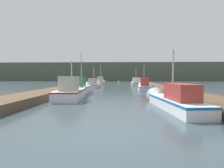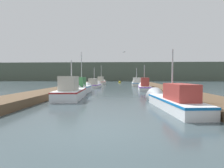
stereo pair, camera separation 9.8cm
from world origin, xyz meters
TOP-DOWN VIEW (x-y plane):
  - ground_plane at (0.00, 0.00)m, footprint 200.00×200.00m
  - dock_left at (-5.69, 16.00)m, footprint 2.46×40.00m
  - dock_right at (5.69, 16.00)m, footprint 2.46×40.00m
  - distant_shore_ridge at (0.00, 63.84)m, footprint 120.00×16.00m
  - fishing_boat_0 at (3.39, 4.26)m, footprint 1.92×6.21m
  - fishing_boat_1 at (-3.18, 8.25)m, footprint 2.12×5.72m
  - fishing_boat_2 at (-3.33, 12.36)m, footprint 1.41×5.17m
  - fishing_boat_3 at (3.60, 16.82)m, footprint 1.77×6.05m
  - fishing_boat_4 at (-3.36, 21.09)m, footprint 1.89×4.46m
  - fishing_boat_5 at (3.49, 26.47)m, footprint 1.77×5.17m
  - fishing_boat_6 at (-3.42, 31.24)m, footprint 1.61×5.48m
  - mooring_piling_0 at (-4.66, 34.78)m, footprint 0.30×0.30m
  - mooring_piling_1 at (4.42, 26.41)m, footprint 0.31×0.31m
  - channel_buoy at (0.37, 39.78)m, footprint 0.63×0.63m
  - seagull_lead at (1.07, 18.96)m, footprint 0.43×0.51m

SIDE VIEW (x-z plane):
  - ground_plane at x=0.00m, z-range 0.00..0.00m
  - channel_buoy at x=0.37m, z-range -0.39..0.74m
  - dock_left at x=-5.69m, z-range 0.00..0.48m
  - dock_right at x=5.69m, z-range 0.00..0.48m
  - fishing_boat_4 at x=-3.36m, z-range -1.32..2.17m
  - fishing_boat_3 at x=3.60m, z-range -1.30..2.18m
  - fishing_boat_0 at x=3.39m, z-range -1.31..2.19m
  - fishing_boat_5 at x=3.49m, z-range -1.37..2.28m
  - fishing_boat_6 at x=-3.42m, z-range -1.64..2.66m
  - fishing_boat_2 at x=-3.33m, z-range -1.70..2.73m
  - fishing_boat_1 at x=-3.18m, z-range -1.17..2.24m
  - mooring_piling_0 at x=-4.66m, z-range 0.01..1.14m
  - mooring_piling_1 at x=4.42m, z-range 0.01..1.34m
  - distant_shore_ridge at x=0.00m, z-range 0.00..6.62m
  - seagull_lead at x=1.07m, z-range 4.99..5.12m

